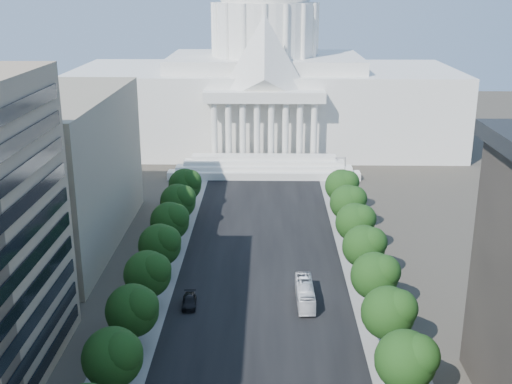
{
  "coord_description": "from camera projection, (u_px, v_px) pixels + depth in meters",
  "views": [
    {
      "loc": [
        0.99,
        -20.62,
        49.8
      ],
      "look_at": [
        -0.95,
        84.17,
        16.07
      ],
      "focal_mm": 45.0,
      "sensor_mm": 36.0,
      "label": 1
    }
  ],
  "objects": [
    {
      "name": "road_asphalt",
      "position": [
        262.0,
        264.0,
        120.56
      ],
      "size": [
        30.0,
        260.0,
        0.01
      ],
      "primitive_type": "cube",
      "color": "black",
      "rests_on": "ground"
    },
    {
      "name": "sidewalk_left",
      "position": [
        161.0,
        263.0,
        120.89
      ],
      "size": [
        8.0,
        260.0,
        0.02
      ],
      "primitive_type": "cube",
      "color": "gray",
      "rests_on": "ground"
    },
    {
      "name": "sidewalk_right",
      "position": [
        363.0,
        265.0,
        120.22
      ],
      "size": [
        8.0,
        260.0,
        0.02
      ],
      "primitive_type": "cube",
      "color": "gray",
      "rests_on": "ground"
    },
    {
      "name": "capitol",
      "position": [
        265.0,
        84.0,
        204.74
      ],
      "size": [
        120.0,
        56.0,
        73.0
      ],
      "color": "white",
      "rests_on": "ground"
    },
    {
      "name": "office_block_left_far",
      "position": [
        19.0,
        171.0,
        126.33
      ],
      "size": [
        38.0,
        52.0,
        30.0
      ],
      "primitive_type": "cube",
      "color": "gray",
      "rests_on": "ground"
    },
    {
      "name": "tree_l_d",
      "position": [
        115.0,
        356.0,
        78.74
      ],
      "size": [
        7.79,
        7.6,
        9.97
      ],
      "color": "#33261C",
      "rests_on": "ground"
    },
    {
      "name": "tree_l_e",
      "position": [
        134.0,
        309.0,
        90.16
      ],
      "size": [
        7.79,
        7.6,
        9.97
      ],
      "color": "#33261C",
      "rests_on": "ground"
    },
    {
      "name": "tree_l_f",
      "position": [
        149.0,
        273.0,
        101.58
      ],
      "size": [
        7.79,
        7.6,
        9.97
      ],
      "color": "#33261C",
      "rests_on": "ground"
    },
    {
      "name": "tree_l_g",
      "position": [
        161.0,
        244.0,
        113.0
      ],
      "size": [
        7.79,
        7.6,
        9.97
      ],
      "color": "#33261C",
      "rests_on": "ground"
    },
    {
      "name": "tree_l_h",
      "position": [
        171.0,
        220.0,
        124.42
      ],
      "size": [
        7.79,
        7.6,
        9.97
      ],
      "color": "#33261C",
      "rests_on": "ground"
    },
    {
      "name": "tree_l_i",
      "position": [
        179.0,
        201.0,
        135.84
      ],
      "size": [
        7.79,
        7.6,
        9.97
      ],
      "color": "#33261C",
      "rests_on": "ground"
    },
    {
      "name": "tree_l_j",
      "position": [
        186.0,
        184.0,
        147.26
      ],
      "size": [
        7.79,
        7.6,
        9.97
      ],
      "color": "#33261C",
      "rests_on": "ground"
    },
    {
      "name": "tree_r_d",
      "position": [
        409.0,
        359.0,
        78.1
      ],
      "size": [
        7.79,
        7.6,
        9.97
      ],
      "color": "#33261C",
      "rests_on": "ground"
    },
    {
      "name": "tree_r_e",
      "position": [
        391.0,
        312.0,
        89.52
      ],
      "size": [
        7.79,
        7.6,
        9.97
      ],
      "color": "#33261C",
      "rests_on": "ground"
    },
    {
      "name": "tree_r_f",
      "position": [
        377.0,
        275.0,
        100.94
      ],
      "size": [
        7.79,
        7.6,
        9.97
      ],
      "color": "#33261C",
      "rests_on": "ground"
    },
    {
      "name": "tree_r_g",
      "position": [
        366.0,
        245.0,
        112.36
      ],
      "size": [
        7.79,
        7.6,
        9.97
      ],
      "color": "#33261C",
      "rests_on": "ground"
    },
    {
      "name": "tree_r_h",
      "position": [
        357.0,
        221.0,
        123.78
      ],
      "size": [
        7.79,
        7.6,
        9.97
      ],
      "color": "#33261C",
      "rests_on": "ground"
    },
    {
      "name": "tree_r_i",
      "position": [
        349.0,
        202.0,
        135.21
      ],
      "size": [
        7.79,
        7.6,
        9.97
      ],
      "color": "#33261C",
      "rests_on": "ground"
    },
    {
      "name": "tree_r_j",
      "position": [
        343.0,
        185.0,
        146.63
      ],
      "size": [
        7.79,
        7.6,
        9.97
      ],
      "color": "#33261C",
      "rests_on": "ground"
    },
    {
      "name": "streetlight_c",
      "position": [
        401.0,
        315.0,
        89.87
      ],
      "size": [
        2.61,
        0.44,
        9.0
      ],
      "color": "gray",
      "rests_on": "ground"
    },
    {
      "name": "streetlight_d",
      "position": [
        373.0,
        246.0,
        113.67
      ],
      "size": [
        2.61,
        0.44,
        9.0
      ],
      "color": "gray",
      "rests_on": "ground"
    },
    {
      "name": "streetlight_e",
      "position": [
        355.0,
        201.0,
        137.46
      ],
      "size": [
        2.61,
        0.44,
        9.0
      ],
      "color": "gray",
      "rests_on": "ground"
    },
    {
      "name": "streetlight_f",
      "position": [
        342.0,
        169.0,
        161.25
      ],
      "size": [
        2.61,
        0.44,
        9.0
      ],
      "color": "gray",
      "rests_on": "ground"
    },
    {
      "name": "car_dark_b",
      "position": [
        189.0,
        301.0,
        104.44
      ],
      "size": [
        2.6,
        5.71,
        1.62
      ],
      "primitive_type": "imported",
      "rotation": [
        0.0,
        0.0,
        0.06
      ],
      "color": "black",
      "rests_on": "ground"
    },
    {
      "name": "city_bus",
      "position": [
        305.0,
        293.0,
        105.52
      ],
      "size": [
        2.84,
        11.43,
        3.17
      ],
      "primitive_type": "imported",
      "rotation": [
        0.0,
        0.0,
        0.02
      ],
      "color": "white",
      "rests_on": "ground"
    }
  ]
}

